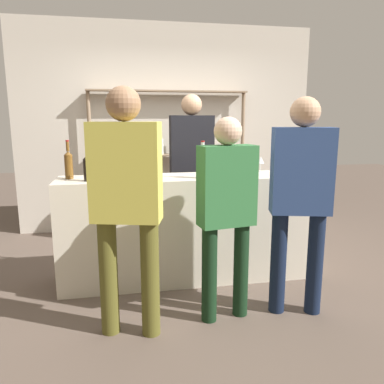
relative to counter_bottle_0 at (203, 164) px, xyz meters
The scene contains 15 objects.
ground_plane 1.15m from the counter_bottle_0, 120.56° to the left, with size 16.00×16.00×0.00m, color brown.
bar_counter 0.65m from the counter_bottle_0, 120.56° to the left, with size 2.48×0.53×1.01m, color beige.
back_wall 2.01m from the counter_bottle_0, 92.14° to the left, with size 4.08×0.12×2.80m, color beige.
back_shelf 1.82m from the counter_bottle_0, 91.93° to the left, with size 2.14×0.18×1.91m.
counter_bottle_0 is the anchor object (origin of this frame).
counter_bottle_1 0.67m from the counter_bottle_0, 156.80° to the left, with size 0.07×0.07×0.35m.
counter_bottle_2 0.87m from the counter_bottle_0, 160.78° to the left, with size 0.07×0.07×0.33m.
counter_bottle_3 1.20m from the counter_bottle_0, behind, with size 0.07×0.07×0.35m.
counter_bottle_4 1.01m from the counter_bottle_0, behind, with size 0.07×0.07×0.32m.
wine_glass 0.73m from the counter_bottle_0, 23.64° to the left, with size 0.07×0.07×0.16m.
cork_jar 0.91m from the counter_bottle_0, ahead, with size 0.10×0.10×0.16m.
server_behind_counter 1.01m from the counter_bottle_0, 85.14° to the left, with size 0.50×0.24×1.82m.
customer_center 0.71m from the counter_bottle_0, 86.77° to the right, with size 0.44×0.25×1.56m.
customer_left 1.03m from the counter_bottle_0, 132.59° to the right, with size 0.51×0.32×1.75m.
customer_right 0.94m from the counter_bottle_0, 48.14° to the right, with size 0.48×0.30×1.70m.
Camera 1 is at (-0.64, -3.42, 1.55)m, focal length 35.00 mm.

